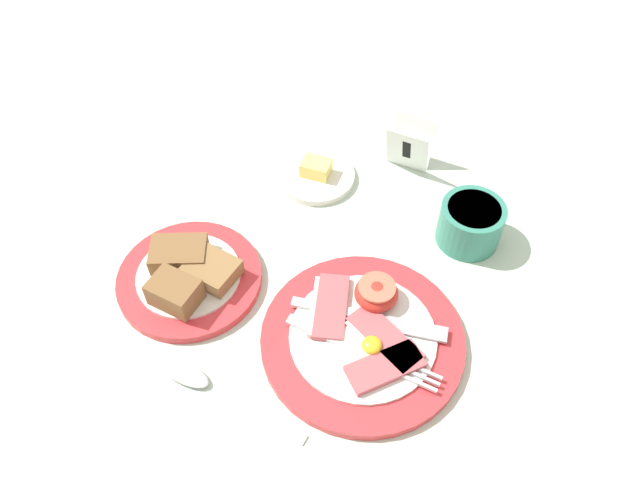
% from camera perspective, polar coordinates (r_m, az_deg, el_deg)
% --- Properties ---
extents(ground_plane, '(3.00, 3.00, 0.00)m').
position_cam_1_polar(ground_plane, '(0.76, -0.76, -6.09)').
color(ground_plane, '#B7CCB7').
extents(breakfast_plate, '(0.23, 0.23, 0.04)m').
position_cam_1_polar(breakfast_plate, '(0.72, 4.05, -8.66)').
color(breakfast_plate, red).
rests_on(breakfast_plate, ground_plane).
extents(bread_plate, '(0.18, 0.18, 0.05)m').
position_cam_1_polar(bread_plate, '(0.78, -11.91, -3.24)').
color(bread_plate, red).
rests_on(bread_plate, ground_plane).
extents(sugar_cup, '(0.08, 0.08, 0.06)m').
position_cam_1_polar(sugar_cup, '(0.82, 13.61, 1.55)').
color(sugar_cup, '#337F6B').
rests_on(sugar_cup, ground_plane).
extents(butter_dish, '(0.11, 0.11, 0.03)m').
position_cam_1_polar(butter_dish, '(0.89, -0.37, 6.00)').
color(butter_dish, silver).
rests_on(butter_dish, ground_plane).
extents(number_card, '(0.06, 0.05, 0.07)m').
position_cam_1_polar(number_card, '(0.90, 8.20, 8.53)').
color(number_card, white).
rests_on(number_card, ground_plane).
extents(teaspoon_by_saucer, '(0.19, 0.03, 0.01)m').
position_cam_1_polar(teaspoon_by_saucer, '(0.71, -10.73, -12.69)').
color(teaspoon_by_saucer, silver).
rests_on(teaspoon_by_saucer, ground_plane).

